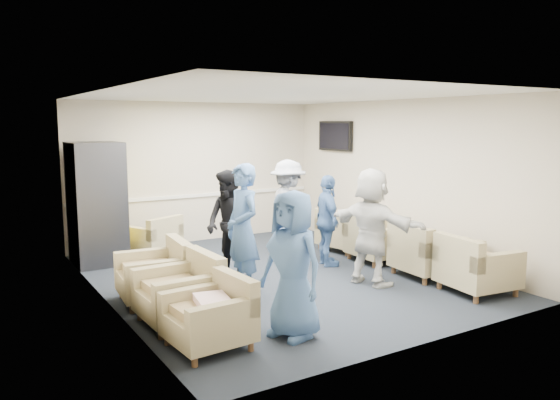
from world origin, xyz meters
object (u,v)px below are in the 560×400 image
person_front_left (293,264)px  person_back_right (288,210)px  vending_machine (97,203)px  armchair_right_midfar (375,242)px  person_mid_left (243,230)px  armchair_left_far (158,276)px  armchair_right_midnear (424,254)px  armchair_left_near (213,318)px  armchair_corner (155,239)px  armchair_left_mid (183,294)px  person_front_right (371,227)px  armchair_right_far (344,233)px  person_mid_right (328,221)px  person_back_left (229,224)px  armchair_right_near (474,269)px

person_front_left → person_back_right: 3.48m
vending_machine → armchair_right_midfar: bearing=-30.4°
person_mid_left → person_back_right: bearing=130.5°
armchair_left_far → armchair_right_midfar: same height
person_front_left → armchair_right_midnear: bearing=91.4°
armchair_left_near → armchair_corner: (0.77, 4.09, -0.01)m
armchair_left_near → armchair_left_mid: size_ratio=0.95×
armchair_left_near → person_front_right: (2.87, 0.86, 0.53)m
vending_machine → person_back_right: size_ratio=1.18×
armchair_left_near → armchair_right_far: size_ratio=0.89×
armchair_left_near → person_front_right: person_front_right is taller
armchair_left_far → person_mid_right: size_ratio=0.62×
armchair_right_midfar → person_back_right: (-1.13, 0.95, 0.51)m
person_back_right → armchair_left_near: bearing=147.5°
armchair_left_mid → person_front_left: bearing=38.5°
person_mid_left → person_back_left: person_mid_left is taller
armchair_corner → person_mid_right: bearing=112.3°
vending_machine → person_front_right: size_ratio=1.19×
armchair_right_midnear → vending_machine: bearing=53.8°
armchair_corner → person_front_left: 4.31m
armchair_right_midfar → person_back_right: 1.56m
person_back_right → person_front_right: size_ratio=1.01×
armchair_right_far → armchair_corner: size_ratio=0.93×
armchair_left_mid → person_mid_right: size_ratio=0.59×
armchair_left_far → armchair_left_near: bearing=5.0°
armchair_left_far → person_mid_right: bearing=101.1°
person_mid_left → person_back_right: size_ratio=1.05×
armchair_left_mid → armchair_right_far: 4.28m
person_front_left → person_back_right: size_ratio=0.95×
armchair_left_near → armchair_right_midfar: bearing=111.8°
armchair_left_near → person_back_right: (2.67, 2.77, 0.53)m
armchair_right_midnear → person_mid_left: (-2.72, 0.68, 0.54)m
armchair_right_midnear → armchair_right_far: bearing=3.8°
armchair_left_far → armchair_corner: bearing=167.5°
armchair_right_near → person_mid_right: person_mid_right is taller
vending_machine → person_back_left: vending_machine is taller
person_back_left → person_mid_left: bearing=-27.4°
person_mid_right → person_front_right: size_ratio=0.88×
armchair_left_mid → armchair_right_far: (3.84, 1.90, -0.02)m
person_front_right → armchair_right_far: bearing=-41.2°
armchair_left_mid → person_mid_right: 3.22m
armchair_right_midnear → person_mid_left: person_mid_left is taller
armchair_right_midnear → person_front_left: size_ratio=0.58×
armchair_right_midfar → person_front_left: (-2.95, -2.01, 0.47)m
armchair_corner → person_back_left: size_ratio=0.62×
armchair_right_near → person_back_left: 3.52m
armchair_left_mid → armchair_right_midnear: (3.81, -0.09, 0.01)m
armchair_left_far → person_mid_left: (1.09, -0.31, 0.55)m
armchair_right_far → armchair_corner: bearing=56.6°
person_mid_right → armchair_right_midfar: bearing=-85.9°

